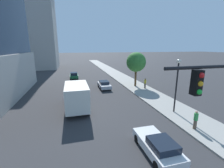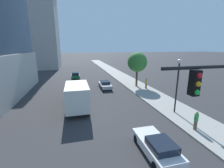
{
  "view_description": "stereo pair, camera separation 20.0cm",
  "coord_description": "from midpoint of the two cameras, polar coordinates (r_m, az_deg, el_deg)",
  "views": [
    {
      "loc": [
        -2.71,
        -2.63,
        7.09
      ],
      "look_at": [
        0.78,
        10.54,
        3.74
      ],
      "focal_mm": 24.25,
      "sensor_mm": 36.0,
      "label": 1
    },
    {
      "loc": [
        -2.52,
        -2.68,
        7.09
      ],
      "look_at": [
        0.78,
        10.54,
        3.74
      ],
      "focal_mm": 24.25,
      "sensor_mm": 36.0,
      "label": 2
    }
  ],
  "objects": [
    {
      "name": "pedestrian_yellow_shirt",
      "position": [
        26.56,
        12.16,
        0.32
      ],
      "size": [
        0.34,
        0.34,
        1.75
      ],
      "color": "brown",
      "rests_on": "sidewalk"
    },
    {
      "name": "car_green",
      "position": [
        36.08,
        -14.3,
        3.18
      ],
      "size": [
        1.82,
        4.09,
        1.44
      ],
      "color": "#1E6638",
      "rests_on": "ground"
    },
    {
      "name": "street_tree",
      "position": [
        27.28,
        8.87,
        8.11
      ],
      "size": [
        3.45,
        3.45,
        6.07
      ],
      "color": "brown",
      "rests_on": "sidewalk"
    },
    {
      "name": "car_white",
      "position": [
        11.32,
        16.37,
        -21.4
      ],
      "size": [
        1.8,
        4.14,
        1.33
      ],
      "color": "silver",
      "rests_on": "ground"
    },
    {
      "name": "car_silver",
      "position": [
        26.47,
        -3.21,
        -0.25
      ],
      "size": [
        1.75,
        4.15,
        1.32
      ],
      "color": "#B7B7BC",
      "rests_on": "ground"
    },
    {
      "name": "construction_building",
      "position": [
        58.05,
        -27.35,
        20.18
      ],
      "size": [
        13.14,
        25.51,
        37.38
      ],
      "color": "#B2AFA8",
      "rests_on": "ground"
    },
    {
      "name": "car_gray",
      "position": [
        25.8,
        -13.92,
        -0.92
      ],
      "size": [
        1.8,
        4.21,
        1.38
      ],
      "color": "slate",
      "rests_on": "ground"
    },
    {
      "name": "street_lamp",
      "position": [
        17.18,
        23.05,
        2.04
      ],
      "size": [
        0.44,
        0.44,
        5.75
      ],
      "color": "black",
      "rests_on": "sidewalk"
    },
    {
      "name": "pedestrian_green_shirt",
      "position": [
        15.12,
        28.65,
        -11.75
      ],
      "size": [
        0.34,
        0.34,
        1.67
      ],
      "color": "brown",
      "rests_on": "sidewalk"
    },
    {
      "name": "sidewalk",
      "position": [
        26.17,
        10.75,
        -2.01
      ],
      "size": [
        4.25,
        120.0,
        0.15
      ],
      "primitive_type": "cube",
      "color": "#9E9B93",
      "rests_on": "ground"
    },
    {
      "name": "box_truck",
      "position": [
        18.1,
        -13.54,
        -3.83
      ],
      "size": [
        2.45,
        6.9,
        3.08
      ],
      "color": "#1E4799",
      "rests_on": "ground"
    }
  ]
}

